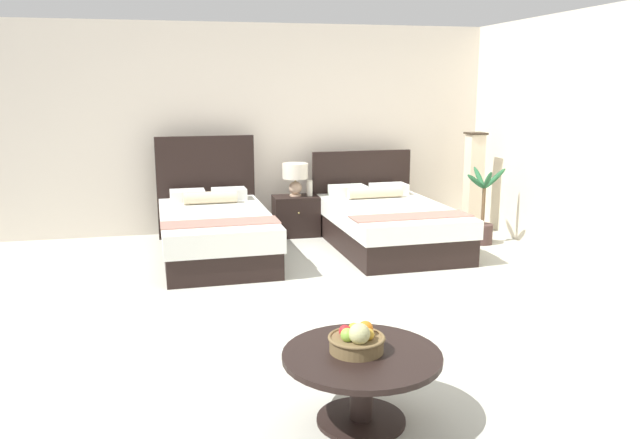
# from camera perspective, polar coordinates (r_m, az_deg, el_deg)

# --- Properties ---
(ground_plane) EXTENTS (9.29, 10.37, 0.02)m
(ground_plane) POSITION_cam_1_polar(r_m,az_deg,el_deg) (5.76, 2.65, -8.03)
(ground_plane) COLOR beige
(wall_back) EXTENTS (9.29, 0.12, 2.74)m
(wall_back) POSITION_cam_1_polar(r_m,az_deg,el_deg) (8.74, -3.24, 8.11)
(wall_back) COLOR beige
(wall_back) RESTS_ON ground
(wall_side_right) EXTENTS (0.12, 5.97, 2.74)m
(wall_side_right) POSITION_cam_1_polar(r_m,az_deg,el_deg) (7.10, 24.69, 6.11)
(wall_side_right) COLOR beige
(wall_side_right) RESTS_ON ground
(bed_near_window) EXTENTS (1.30, 2.22, 1.31)m
(bed_near_window) POSITION_cam_1_polar(r_m,az_deg,el_deg) (7.47, -9.36, -0.94)
(bed_near_window) COLOR black
(bed_near_window) RESTS_ON ground
(bed_near_corner) EXTENTS (1.43, 2.22, 1.08)m
(bed_near_corner) POSITION_cam_1_polar(r_m,az_deg,el_deg) (7.86, 6.00, -0.32)
(bed_near_corner) COLOR black
(bed_near_corner) RESTS_ON ground
(nightstand) EXTENTS (0.59, 0.41, 0.53)m
(nightstand) POSITION_cam_1_polar(r_m,az_deg,el_deg) (8.39, -2.16, 0.33)
(nightstand) COLOR black
(nightstand) RESTS_ON ground
(table_lamp) EXTENTS (0.33, 0.33, 0.43)m
(table_lamp) POSITION_cam_1_polar(r_m,az_deg,el_deg) (8.31, -2.22, 4.05)
(table_lamp) COLOR #CFAA8C
(table_lamp) RESTS_ON nightstand
(vase) EXTENTS (0.08, 0.08, 0.21)m
(vase) POSITION_cam_1_polar(r_m,az_deg,el_deg) (8.32, -0.94, 2.81)
(vase) COLOR silver
(vase) RESTS_ON nightstand
(coffee_table) EXTENTS (0.93, 0.93, 0.44)m
(coffee_table) POSITION_cam_1_polar(r_m,az_deg,el_deg) (3.84, 3.74, -13.36)
(coffee_table) COLOR black
(coffee_table) RESTS_ON ground
(fruit_bowl) EXTENTS (0.34, 0.34, 0.20)m
(fruit_bowl) POSITION_cam_1_polar(r_m,az_deg,el_deg) (3.78, 3.31, -10.68)
(fruit_bowl) COLOR brown
(fruit_bowl) RESTS_ON coffee_table
(floor_lamp_corner) EXTENTS (0.24, 0.24, 1.34)m
(floor_lamp_corner) POSITION_cam_1_polar(r_m,az_deg,el_deg) (8.76, 13.52, 3.18)
(floor_lamp_corner) COLOR #33281C
(floor_lamp_corner) RESTS_ON ground
(potted_palm) EXTENTS (0.58, 0.53, 0.96)m
(potted_palm) POSITION_cam_1_polar(r_m,az_deg,el_deg) (8.21, 14.29, -0.16)
(potted_palm) COLOR #46302D
(potted_palm) RESTS_ON ground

